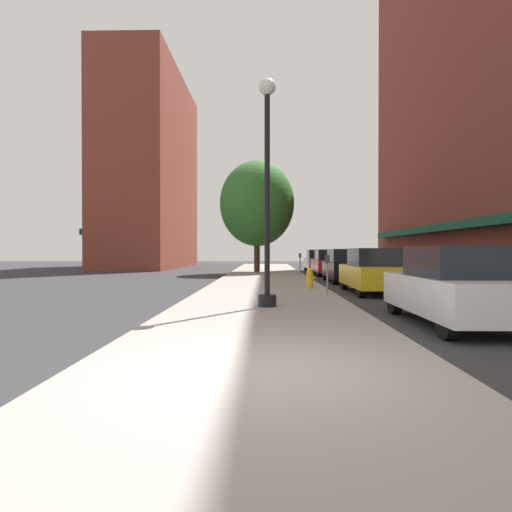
# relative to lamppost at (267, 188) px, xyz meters

# --- Properties ---
(ground_plane) EXTENTS (90.00, 90.00, 0.00)m
(ground_plane) POSITION_rel_lamppost_xyz_m (3.93, 11.93, -3.20)
(ground_plane) COLOR #2D2D30
(sidewalk_slab) EXTENTS (4.80, 50.00, 0.12)m
(sidewalk_slab) POSITION_rel_lamppost_xyz_m (-0.07, 12.93, -3.14)
(sidewalk_slab) COLOR gray
(sidewalk_slab) RESTS_ON ground
(building_right_brick) EXTENTS (6.80, 40.00, 29.64)m
(building_right_brick) POSITION_rel_lamppost_xyz_m (14.92, 15.93, 11.59)
(building_right_brick) COLOR brown
(building_right_brick) RESTS_ON ground
(building_far_background) EXTENTS (6.80, 18.00, 18.30)m
(building_far_background) POSITION_rel_lamppost_xyz_m (-11.08, 30.93, 5.93)
(building_far_background) COLOR brown
(building_far_background) RESTS_ON ground
(lamppost) EXTENTS (0.48, 0.48, 5.90)m
(lamppost) POSITION_rel_lamppost_xyz_m (0.00, 0.00, 0.00)
(lamppost) COLOR black
(lamppost) RESTS_ON sidewalk_slab
(fire_hydrant) EXTENTS (0.33, 0.26, 0.79)m
(fire_hydrant) POSITION_rel_lamppost_xyz_m (1.67, 5.69, -2.68)
(fire_hydrant) COLOR gold
(fire_hydrant) RESTS_ON sidewalk_slab
(parking_meter_near) EXTENTS (0.14, 0.09, 1.31)m
(parking_meter_near) POSITION_rel_lamppost_xyz_m (1.98, 14.65, -2.25)
(parking_meter_near) COLOR slate
(parking_meter_near) RESTS_ON sidewalk_slab
(parking_meter_far) EXTENTS (0.14, 0.09, 1.31)m
(parking_meter_far) POSITION_rel_lamppost_xyz_m (1.98, 3.06, -2.25)
(parking_meter_far) COLOR slate
(parking_meter_far) RESTS_ON sidewalk_slab
(tree_near) EXTENTS (5.11, 5.11, 7.65)m
(tree_near) POSITION_rel_lamppost_xyz_m (-0.65, 19.00, 1.62)
(tree_near) COLOR #422D1E
(tree_near) RESTS_ON sidewalk_slab
(car_white) EXTENTS (1.80, 4.30, 1.66)m
(car_white) POSITION_rel_lamppost_xyz_m (3.93, -2.11, -2.39)
(car_white) COLOR black
(car_white) RESTS_ON ground
(car_yellow) EXTENTS (1.80, 4.30, 1.66)m
(car_yellow) POSITION_rel_lamppost_xyz_m (3.93, 4.93, -2.39)
(car_yellow) COLOR black
(car_yellow) RESTS_ON ground
(car_black) EXTENTS (1.80, 4.30, 1.66)m
(car_black) POSITION_rel_lamppost_xyz_m (3.93, 10.59, -2.39)
(car_black) COLOR black
(car_black) RESTS_ON ground
(car_red) EXTENTS (1.80, 4.30, 1.66)m
(car_red) POSITION_rel_lamppost_xyz_m (3.93, 16.53, -2.39)
(car_red) COLOR black
(car_red) RESTS_ON ground
(car_silver) EXTENTS (1.80, 4.30, 1.66)m
(car_silver) POSITION_rel_lamppost_xyz_m (3.93, 22.27, -2.39)
(car_silver) COLOR black
(car_silver) RESTS_ON ground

